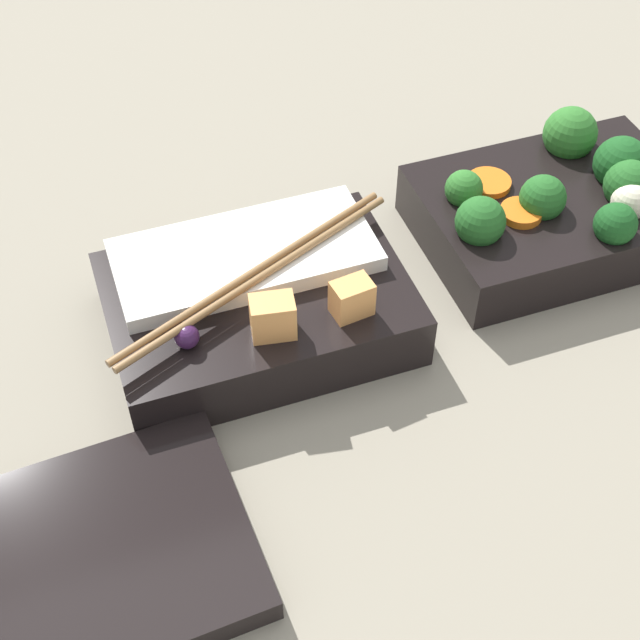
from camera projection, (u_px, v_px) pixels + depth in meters
The scene contains 4 objects.
ground_plane at pixel (424, 286), 0.66m from camera, with size 3.00×3.00×0.00m, color gray.
bento_tray_vegetable at pixel (559, 207), 0.67m from camera, with size 0.20×0.14×0.07m.
bento_tray_rice at pixel (258, 304), 0.61m from camera, with size 0.21×0.14×0.07m.
bento_lid at pixel (73, 566), 0.49m from camera, with size 0.20×0.14×0.02m, color black.
Camera 1 is at (0.23, 0.41, 0.47)m, focal length 50.00 mm.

